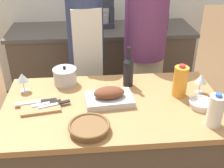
# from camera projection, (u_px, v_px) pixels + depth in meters

# --- Properties ---
(kitchen_island) EXTENTS (1.45, 0.82, 0.87)m
(kitchen_island) POSITION_uv_depth(u_px,v_px,m) (113.00, 153.00, 2.06)
(kitchen_island) COLOR brown
(kitchen_island) RESTS_ON ground_plane
(back_counter) EXTENTS (2.01, 0.60, 0.91)m
(back_counter) POSITION_uv_depth(u_px,v_px,m) (102.00, 66.00, 3.29)
(back_counter) COLOR brown
(back_counter) RESTS_ON ground_plane
(roasting_pan) EXTENTS (0.33, 0.23, 0.11)m
(roasting_pan) POSITION_uv_depth(u_px,v_px,m) (109.00, 97.00, 1.84)
(roasting_pan) COLOR #BCBCC1
(roasting_pan) RESTS_ON kitchen_island
(wicker_basket) EXTENTS (0.24, 0.24, 0.05)m
(wicker_basket) POSITION_uv_depth(u_px,v_px,m) (89.00, 127.00, 1.59)
(wicker_basket) COLOR brown
(wicker_basket) RESTS_ON kitchen_island
(cutting_board) EXTENTS (0.28, 0.24, 0.02)m
(cutting_board) POSITION_uv_depth(u_px,v_px,m) (41.00, 105.00, 1.82)
(cutting_board) COLOR #AD7F51
(cutting_board) RESTS_ON kitchen_island
(stock_pot) EXTENTS (0.17, 0.17, 0.14)m
(stock_pot) POSITION_uv_depth(u_px,v_px,m) (65.00, 76.00, 2.06)
(stock_pot) COLOR #B7B7BC
(stock_pot) RESTS_ON kitchen_island
(mixing_bowl) EXTENTS (0.16, 0.16, 0.04)m
(mixing_bowl) POSITION_uv_depth(u_px,v_px,m) (201.00, 103.00, 1.81)
(mixing_bowl) COLOR beige
(mixing_bowl) RESTS_ON kitchen_island
(juice_jug) EXTENTS (0.10, 0.10, 0.23)m
(juice_jug) POSITION_uv_depth(u_px,v_px,m) (180.00, 81.00, 1.89)
(juice_jug) COLOR orange
(juice_jug) RESTS_ON kitchen_island
(milk_jug) EXTENTS (0.09, 0.09, 0.21)m
(milk_jug) POSITION_uv_depth(u_px,v_px,m) (215.00, 111.00, 1.60)
(milk_jug) COLOR white
(milk_jug) RESTS_ON kitchen_island
(wine_bottle_green) EXTENTS (0.07, 0.07, 0.30)m
(wine_bottle_green) POSITION_uv_depth(u_px,v_px,m) (128.00, 71.00, 2.01)
(wine_bottle_green) COLOR black
(wine_bottle_green) RESTS_ON kitchen_island
(wine_glass_left) EXTENTS (0.08, 0.08, 0.14)m
(wine_glass_left) POSITION_uv_depth(u_px,v_px,m) (201.00, 79.00, 1.92)
(wine_glass_left) COLOR silver
(wine_glass_left) RESTS_ON kitchen_island
(wine_glass_right) EXTENTS (0.08, 0.08, 0.14)m
(wine_glass_right) POSITION_uv_depth(u_px,v_px,m) (22.00, 78.00, 1.94)
(wine_glass_right) COLOR silver
(wine_glass_right) RESTS_ON kitchen_island
(knife_chef) EXTENTS (0.27, 0.07, 0.01)m
(knife_chef) POSITION_uv_depth(u_px,v_px,m) (37.00, 102.00, 1.83)
(knife_chef) COLOR #B7B7BC
(knife_chef) RESTS_ON cutting_board
(knife_paring) EXTENTS (0.21, 0.09, 0.01)m
(knife_paring) POSITION_uv_depth(u_px,v_px,m) (55.00, 104.00, 1.81)
(knife_paring) COLOR #B7B7BC
(knife_paring) RESTS_ON cutting_board
(knife_bread) EXTENTS (0.19, 0.08, 0.01)m
(knife_bread) POSITION_uv_depth(u_px,v_px,m) (48.00, 103.00, 1.81)
(knife_bread) COLOR #B7B7BC
(knife_bread) RESTS_ON cutting_board
(stand_mixer) EXTENTS (0.18, 0.14, 0.31)m
(stand_mixer) POSITION_uv_depth(u_px,v_px,m) (106.00, 16.00, 3.04)
(stand_mixer) COLOR #333842
(stand_mixer) RESTS_ON back_counter
(condiment_bottle_tall) EXTENTS (0.06, 0.06, 0.17)m
(condiment_bottle_tall) POSITION_uv_depth(u_px,v_px,m) (80.00, 24.00, 2.95)
(condiment_bottle_tall) COLOR #234C28
(condiment_bottle_tall) RESTS_ON back_counter
(condiment_bottle_short) EXTENTS (0.06, 0.06, 0.19)m
(condiment_bottle_short) POSITION_uv_depth(u_px,v_px,m) (166.00, 21.00, 2.98)
(condiment_bottle_short) COLOR #332D28
(condiment_bottle_short) RESTS_ON back_counter
(condiment_bottle_extra) EXTENTS (0.05, 0.05, 0.21)m
(condiment_bottle_extra) POSITION_uv_depth(u_px,v_px,m) (163.00, 16.00, 3.15)
(condiment_bottle_extra) COLOR #332D28
(condiment_bottle_extra) RESTS_ON back_counter
(person_cook_aproned) EXTENTS (0.31, 0.32, 1.62)m
(person_cook_aproned) POSITION_uv_depth(u_px,v_px,m) (86.00, 53.00, 2.49)
(person_cook_aproned) COLOR beige
(person_cook_aproned) RESTS_ON ground_plane
(person_cook_guest) EXTENTS (0.38, 0.38, 1.76)m
(person_cook_guest) POSITION_uv_depth(u_px,v_px,m) (145.00, 43.00, 2.53)
(person_cook_guest) COLOR beige
(person_cook_guest) RESTS_ON ground_plane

